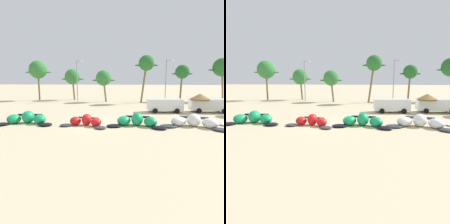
# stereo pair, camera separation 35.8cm
# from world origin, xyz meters

# --- Properties ---
(ground_plane) EXTENTS (260.00, 260.00, 0.00)m
(ground_plane) POSITION_xyz_m (0.00, 0.00, 0.00)
(ground_plane) COLOR beige
(kite_left) EXTENTS (6.21, 2.97, 1.29)m
(kite_left) POSITION_xyz_m (-7.17, -0.06, 0.49)
(kite_left) COLOR black
(kite_left) RESTS_ON ground
(kite_left_of_center) EXTENTS (4.94, 2.79, 1.15)m
(kite_left_of_center) POSITION_xyz_m (-0.89, -0.53, 0.44)
(kite_left_of_center) COLOR #333338
(kite_left_of_center) RESTS_ON ground
(kite_center) EXTENTS (6.02, 3.10, 1.28)m
(kite_center) POSITION_xyz_m (4.15, -0.16, 0.49)
(kite_center) COLOR black
(kite_center) RESTS_ON ground
(kite_right_of_center) EXTENTS (6.47, 3.84, 1.22)m
(kite_right_of_center) POSITION_xyz_m (9.63, -0.05, 0.47)
(kite_right_of_center) COLOR #333338
(kite_right_of_center) RESTS_ON ground
(beach_umbrella_near_van) EXTENTS (2.58, 2.58, 2.61)m
(beach_umbrella_near_van) POSITION_xyz_m (12.85, 8.40, 2.16)
(beach_umbrella_near_van) COLOR brown
(beach_umbrella_near_van) RESTS_ON ground
(parked_van) EXTENTS (5.32, 2.37, 1.84)m
(parked_van) POSITION_xyz_m (14.25, 8.99, 1.09)
(parked_van) COLOR white
(parked_van) RESTS_ON ground
(parked_car_second) EXTENTS (4.77, 2.42, 1.84)m
(parked_car_second) POSITION_xyz_m (8.12, 8.49, 1.09)
(parked_car_second) COLOR white
(parked_car_second) RESTS_ON ground
(palm_leftmost) EXTENTS (5.63, 3.75, 8.31)m
(palm_leftmost) POSITION_xyz_m (-15.86, 22.46, 6.37)
(palm_leftmost) COLOR brown
(palm_leftmost) RESTS_ON ground
(palm_left) EXTENTS (4.95, 3.30, 6.60)m
(palm_left) POSITION_xyz_m (-8.92, 23.84, 4.89)
(palm_left) COLOR brown
(palm_left) RESTS_ON ground
(palm_left_of_gap) EXTENTS (4.52, 3.02, 6.20)m
(palm_left_of_gap) POSITION_xyz_m (-1.76, 20.49, 4.63)
(palm_left_of_gap) COLOR #7F6647
(palm_left_of_gap) RESTS_ON ground
(palm_center_left) EXTENTS (4.35, 2.90, 8.88)m
(palm_center_left) POSITION_xyz_m (6.42, 19.35, 7.28)
(palm_center_left) COLOR brown
(palm_center_left) RESTS_ON ground
(palm_center_right) EXTENTS (4.19, 2.79, 7.34)m
(palm_center_right) POSITION_xyz_m (13.95, 23.31, 5.83)
(palm_center_right) COLOR brown
(palm_center_right) RESTS_ON ground
(lamppost_west) EXTENTS (1.41, 0.24, 8.13)m
(lamppost_west) POSITION_xyz_m (-7.06, 20.94, 4.55)
(lamppost_west) COLOR gray
(lamppost_west) RESTS_ON ground
(lamppost_west_center) EXTENTS (1.69, 0.24, 8.45)m
(lamppost_west_center) POSITION_xyz_m (11.09, 24.50, 4.74)
(lamppost_west_center) COLOR gray
(lamppost_west_center) RESTS_ON ground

